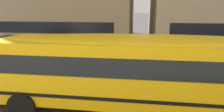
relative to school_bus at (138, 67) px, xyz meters
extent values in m
plane|color=#4C4C4F|center=(-0.43, 1.96, -1.66)|extent=(400.00, 400.00, 0.00)
cube|color=gray|center=(-0.43, 9.58, -1.65)|extent=(120.00, 3.00, 0.01)
cube|color=silver|center=(-0.43, 1.96, -1.65)|extent=(110.00, 0.16, 0.01)
cube|color=yellow|center=(0.24, 0.00, -0.11)|extent=(10.65, 2.42, 2.13)
cube|color=black|center=(0.24, 0.00, 0.28)|extent=(10.01, 2.46, 0.62)
cube|color=black|center=(0.24, 0.00, -0.74)|extent=(10.67, 2.45, 0.12)
ellipsoid|color=yellow|center=(0.24, 0.00, 0.96)|extent=(10.22, 2.23, 0.35)
cylinder|color=red|center=(-3.17, 1.39, -0.21)|extent=(0.43, 0.43, 0.03)
cylinder|color=black|center=(-3.81, -1.21, -1.17)|extent=(0.97, 0.27, 0.97)
cylinder|color=black|center=(-3.81, 1.21, -1.17)|extent=(0.97, 0.27, 0.97)
cube|color=#B7BABF|center=(-9.18, 6.96, -1.01)|extent=(3.99, 1.93, 0.70)
cube|color=black|center=(-9.33, 6.95, -0.34)|extent=(2.29, 1.69, 0.64)
cylinder|color=black|center=(-7.94, 7.89, -1.36)|extent=(0.61, 0.22, 0.60)
cylinder|color=black|center=(-7.84, 6.19, -1.36)|extent=(0.61, 0.22, 0.60)
cylinder|color=black|center=(-10.53, 7.74, -1.36)|extent=(0.61, 0.22, 0.60)
cube|color=black|center=(-9.56, 11.06, 0.26)|extent=(14.59, 0.04, 1.10)
camera|label=1|loc=(-0.02, -6.66, 2.00)|focal=31.04mm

